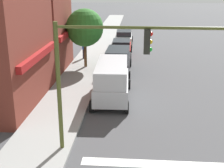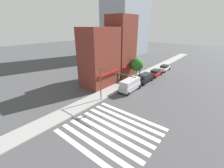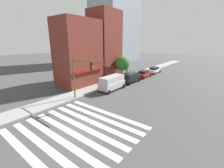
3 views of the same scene
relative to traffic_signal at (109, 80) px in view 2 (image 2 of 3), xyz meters
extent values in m
plane|color=#424244|center=(-5.03, -4.70, -3.99)|extent=(200.00, 200.00, 0.00)
cube|color=gray|center=(-5.03, 2.80, -3.91)|extent=(120.00, 3.00, 0.15)
cube|color=silver|center=(-9.27, -4.70, -3.98)|extent=(0.59, 10.80, 0.01)
cube|color=silver|center=(-8.06, -4.70, -3.98)|extent=(0.59, 10.80, 0.01)
cube|color=silver|center=(-6.85, -4.70, -3.98)|extent=(0.59, 10.80, 0.01)
cube|color=silver|center=(-5.64, -4.70, -3.98)|extent=(0.59, 10.80, 0.01)
cube|color=silver|center=(-4.43, -4.70, -3.98)|extent=(0.59, 10.80, 0.01)
cube|color=silver|center=(-3.22, -4.70, -3.98)|extent=(0.59, 10.80, 0.01)
cube|color=silver|center=(-2.01, -4.70, -3.98)|extent=(0.59, 10.80, 0.01)
cube|color=silver|center=(-0.79, -4.70, -3.98)|extent=(0.59, 10.80, 0.01)
cube|color=maroon|center=(5.30, 6.80, 1.83)|extent=(7.73, 5.00, 11.63)
cube|color=maroon|center=(5.30, 4.15, -0.99)|extent=(6.57, 0.30, 0.40)
cube|color=maroon|center=(12.66, 6.80, 3.07)|extent=(6.07, 5.00, 14.12)
cube|color=maroon|center=(12.66, 4.15, -0.99)|extent=(5.16, 0.30, 0.40)
cylinder|color=#474C1E|center=(0.00, 1.70, -1.18)|extent=(0.18, 0.18, 5.61)
cylinder|color=#474C1E|center=(0.00, -1.52, 1.43)|extent=(0.12, 6.45, 0.12)
cube|color=black|center=(0.00, -1.84, 0.90)|extent=(0.32, 0.24, 0.95)
sphere|color=red|center=(0.00, -1.97, 1.20)|extent=(0.18, 0.18, 0.18)
sphere|color=#EAAD14|center=(0.00, -1.97, 0.90)|extent=(0.18, 0.18, 0.18)
sphere|color=green|center=(0.00, -1.97, 0.60)|extent=(0.18, 0.18, 0.18)
cube|color=#B7B7BC|center=(6.38, 0.00, -3.15)|extent=(5.05, 2.14, 1.00)
cube|color=#B7B7BC|center=(6.38, 0.00, -2.15)|extent=(4.80, 1.97, 1.00)
cylinder|color=black|center=(4.29, 1.00, -3.65)|extent=(0.68, 0.22, 0.68)
cylinder|color=black|center=(4.29, -1.00, -3.65)|extent=(0.68, 0.22, 0.68)
cylinder|color=black|center=(8.47, 1.00, -3.65)|extent=(0.68, 0.22, 0.68)
cylinder|color=black|center=(8.47, -1.00, -3.65)|extent=(0.68, 0.22, 0.68)
cube|color=black|center=(12.42, 0.00, -3.22)|extent=(4.73, 1.98, 0.85)
cube|color=black|center=(12.42, 0.00, -2.42)|extent=(3.32, 1.81, 0.75)
cylinder|color=black|center=(10.47, 0.95, -3.65)|extent=(0.68, 0.22, 0.68)
cylinder|color=black|center=(10.47, -0.95, -3.65)|extent=(0.68, 0.22, 0.68)
cylinder|color=black|center=(14.36, 0.95, -3.65)|extent=(0.68, 0.22, 0.68)
cylinder|color=black|center=(14.36, -0.95, -3.65)|extent=(0.68, 0.22, 0.68)
cube|color=#B21E19|center=(18.12, 0.00, -3.30)|extent=(4.43, 1.88, 0.70)
cube|color=black|center=(18.12, 0.00, -2.67)|extent=(2.45, 1.70, 0.55)
cylinder|color=black|center=(16.33, 0.90, -3.65)|extent=(0.68, 0.22, 0.68)
cylinder|color=black|center=(16.33, -0.90, -3.65)|extent=(0.68, 0.22, 0.68)
cylinder|color=black|center=(19.92, 0.90, -3.65)|extent=(0.68, 0.22, 0.68)
cylinder|color=black|center=(19.92, -0.90, -3.65)|extent=(0.68, 0.22, 0.68)
cube|color=white|center=(24.12, 0.00, -3.30)|extent=(4.45, 1.92, 0.70)
cube|color=black|center=(24.12, 0.00, -2.67)|extent=(2.46, 1.72, 0.55)
cylinder|color=black|center=(22.33, 0.90, -3.65)|extent=(0.68, 0.22, 0.68)
cylinder|color=black|center=(22.33, -0.90, -3.65)|extent=(0.68, 0.22, 0.68)
cylinder|color=black|center=(25.91, 0.90, -3.65)|extent=(0.68, 0.22, 0.68)
cylinder|color=black|center=(25.91, -0.90, -3.65)|extent=(0.68, 0.22, 0.68)
cylinder|color=#23232D|center=(16.40, 3.43, -3.41)|extent=(0.26, 0.26, 0.85)
cylinder|color=#2D4C9E|center=(16.40, 3.43, -2.64)|extent=(0.32, 0.32, 0.70)
sphere|color=tan|center=(16.40, 3.43, -2.18)|extent=(0.22, 0.22, 0.22)
cylinder|color=brown|center=(13.47, 2.80, -2.73)|extent=(0.24, 0.24, 2.21)
sphere|color=#286623|center=(13.47, 2.80, -0.55)|extent=(3.08, 3.08, 3.08)
camera|label=1|loc=(-11.91, -1.43, 3.14)|focal=50.00mm
camera|label=2|loc=(-16.58, -14.10, 7.86)|focal=24.00mm
camera|label=3|loc=(-12.59, -14.71, 3.71)|focal=24.00mm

